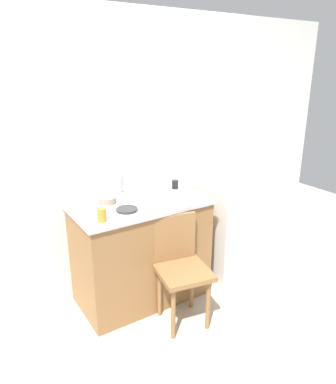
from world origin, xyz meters
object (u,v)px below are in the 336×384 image
(cup_orange, at_px, (102,215))
(cup_black, at_px, (175,184))
(chair, at_px, (180,265))
(hotplate, at_px, (127,209))
(dish_tray, at_px, (151,194))
(refrigerator, at_px, (229,208))
(terracotta_bowl, at_px, (107,200))

(cup_orange, bearing_deg, cup_black, 21.22)
(cup_black, bearing_deg, cup_orange, -158.78)
(cup_black, bearing_deg, chair, -119.65)
(chair, xyz_separation_m, hotplate, (-0.31, 0.31, 0.44))
(chair, relative_size, cup_black, 11.02)
(chair, height_order, hotplate, hotplate)
(dish_tray, height_order, cup_black, cup_black)
(refrigerator, relative_size, hotplate, 7.76)
(hotplate, bearing_deg, dish_tray, 29.70)
(chair, relative_size, terracotta_bowl, 6.10)
(cup_orange, xyz_separation_m, cup_black, (0.87, 0.34, -0.01))
(chair, bearing_deg, cup_orange, 169.13)
(chair, distance_m, cup_black, 0.80)
(refrigerator, height_order, dish_tray, refrigerator)
(refrigerator, distance_m, chair, 0.99)
(dish_tray, bearing_deg, chair, -92.56)
(chair, relative_size, cup_orange, 8.75)
(chair, height_order, cup_black, cup_black)
(refrigerator, distance_m, cup_black, 0.66)
(terracotta_bowl, bearing_deg, refrigerator, -5.61)
(cup_orange, bearing_deg, dish_tray, 25.50)
(hotplate, height_order, cup_orange, cup_orange)
(hotplate, relative_size, cup_black, 2.10)
(refrigerator, height_order, cup_orange, refrigerator)
(chair, distance_m, cup_orange, 0.77)
(refrigerator, height_order, hotplate, refrigerator)
(cup_black, bearing_deg, dish_tray, -167.85)
(dish_tray, relative_size, cup_black, 3.47)
(chair, bearing_deg, cup_black, 71.16)
(cup_black, bearing_deg, refrigerator, -13.73)
(cup_orange, bearing_deg, hotplate, 19.43)
(chair, bearing_deg, refrigerator, 36.32)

